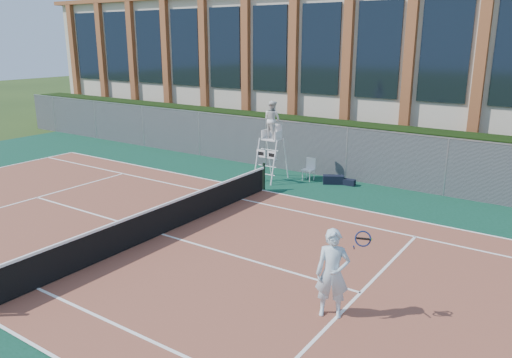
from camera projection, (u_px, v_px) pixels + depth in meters
The scene contains 12 objects.
ground at pixel (162, 235), 15.06m from camera, with size 120.00×120.00×0.00m, color #233814.
apron at pixel (184, 225), 15.85m from camera, with size 36.00×20.00×0.01m, color #0C3723.
tennis_court at pixel (162, 234), 15.05m from camera, with size 23.77×10.97×0.02m, color brown.
tennis_net at pixel (161, 218), 14.91m from camera, with size 0.10×11.30×1.10m.
fence at pixel (304, 148), 21.76m from camera, with size 40.00×0.06×2.20m, color #595E60, non-canonical shape.
hedge at pixel (317, 144), 22.71m from camera, with size 40.00×1.40×2.20m, color black.
building at pixel (384, 67), 28.20m from camera, with size 45.00×10.60×8.22m.
umpire_chair at pixel (272, 122), 20.30m from camera, with size 0.94×1.44×3.35m.
plastic_chair at pixel (310, 167), 20.79m from camera, with size 0.45×0.45×0.93m.
sports_bag_near at pixel (333, 180), 20.29m from camera, with size 0.83×0.33×0.35m, color black.
sports_bag_far at pixel (348, 182), 20.15m from camera, with size 0.61×0.26×0.24m, color black.
tennis_player at pixel (333, 273), 10.39m from camera, with size 1.12×0.83×1.94m.
Camera 1 is at (10.27, -9.98, 5.72)m, focal length 35.00 mm.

